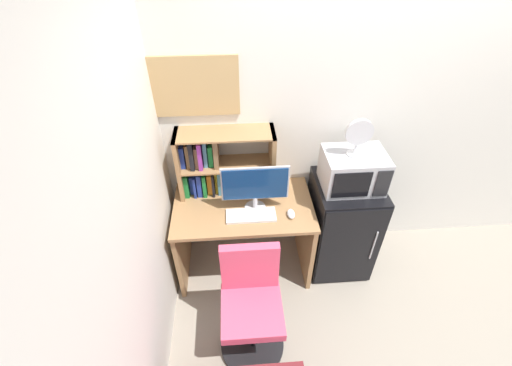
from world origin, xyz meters
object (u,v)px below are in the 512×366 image
object	(u,v)px
hutch_bookshelf	(212,163)
mini_fridge	(341,225)
keyboard	(251,215)
wall_corkboard	(191,87)
monitor	(255,186)
desk_fan	(359,135)
desk_chair	(251,309)
computer_mouse	(291,214)
microwave	(353,170)

from	to	relation	value
hutch_bookshelf	mini_fridge	world-z (taller)	hutch_bookshelf
keyboard	wall_corkboard	distance (m)	1.04
monitor	desk_fan	world-z (taller)	desk_fan
hutch_bookshelf	desk_fan	distance (m)	1.13
desk_chair	desk_fan	bearing A→B (deg)	41.54
monitor	desk_chair	distance (m)	0.88
mini_fridge	desk_fan	world-z (taller)	desk_fan
mini_fridge	desk_fan	size ratio (longest dim) A/B	3.07
hutch_bookshelf	computer_mouse	size ratio (longest dim) A/B	7.30
microwave	desk_fan	xyz separation A→B (m)	(-0.02, -0.01, 0.32)
computer_mouse	microwave	world-z (taller)	microwave
hutch_bookshelf	desk_fan	size ratio (longest dim) A/B	2.57
hutch_bookshelf	microwave	world-z (taller)	hutch_bookshelf
microwave	computer_mouse	bearing A→B (deg)	-161.07
computer_mouse	desk_chair	world-z (taller)	desk_chair
computer_mouse	desk_chair	size ratio (longest dim) A/B	0.11
keyboard	wall_corkboard	bearing A→B (deg)	131.38
keyboard	monitor	bearing A→B (deg)	66.42
mini_fridge	wall_corkboard	xyz separation A→B (m)	(-1.18, 0.29, 1.18)
monitor	desk_chair	bearing A→B (deg)	-96.44
monitor	computer_mouse	size ratio (longest dim) A/B	4.91
desk_fan	wall_corkboard	distance (m)	1.23
monitor	desk_chair	size ratio (longest dim) A/B	0.54
keyboard	wall_corkboard	xyz separation A→B (m)	(-0.39, 0.44, 0.86)
computer_mouse	desk_chair	bearing A→B (deg)	-121.68
wall_corkboard	microwave	bearing A→B (deg)	-13.79
desk_fan	microwave	bearing A→B (deg)	16.29
microwave	desk_fan	bearing A→B (deg)	-163.71
computer_mouse	desk_fan	world-z (taller)	desk_fan
desk_chair	wall_corkboard	bearing A→B (deg)	109.16
computer_mouse	mini_fridge	size ratio (longest dim) A/B	0.11
monitor	mini_fridge	distance (m)	0.93
computer_mouse	desk_fan	distance (m)	0.76
microwave	desk_chair	bearing A→B (deg)	-138.94
hutch_bookshelf	monitor	size ratio (longest dim) A/B	1.49
keyboard	microwave	xyz separation A→B (m)	(0.79, 0.15, 0.27)
mini_fridge	keyboard	bearing A→B (deg)	-169.41
microwave	wall_corkboard	xyz separation A→B (m)	(-1.18, 0.29, 0.58)
desk_chair	wall_corkboard	distance (m)	1.62
mini_fridge	microwave	size ratio (longest dim) A/B	1.96
monitor	keyboard	bearing A→B (deg)	-113.58
monitor	keyboard	world-z (taller)	monitor
monitor	microwave	bearing A→B (deg)	4.97
desk_fan	desk_chair	size ratio (longest dim) A/B	0.32
monitor	desk_fan	distance (m)	0.83
microwave	wall_corkboard	distance (m)	1.35
monitor	desk_fan	xyz separation A→B (m)	(0.74, 0.06, 0.37)
computer_mouse	desk_chair	xyz separation A→B (m)	(-0.34, -0.56, -0.36)
keyboard	desk_chair	size ratio (longest dim) A/B	0.41
microwave	wall_corkboard	size ratio (longest dim) A/B	0.68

